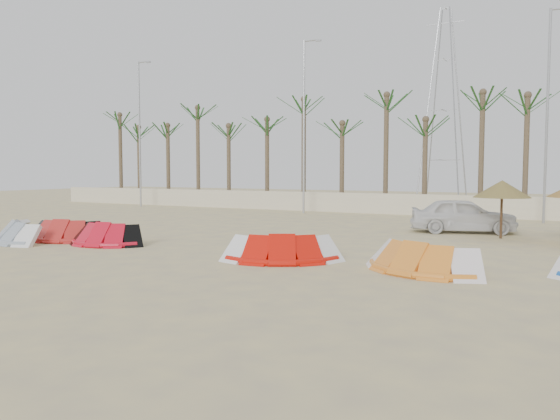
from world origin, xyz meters
The scene contains 14 objects.
ground centered at (0.00, 0.00, 0.00)m, with size 120.00×120.00×0.00m, color #DFC882.
boundary_wall centered at (0.00, 22.00, 0.65)m, with size 60.00×0.30×1.30m, color beige.
palm_line centered at (0.67, 23.50, 6.44)m, with size 52.00×4.00×7.70m.
lamp_a centered at (-19.96, 20.00, 5.77)m, with size 1.25×0.14×11.00m.
lamp_b centered at (-5.96, 20.00, 5.77)m, with size 1.25×0.14×11.00m.
lamp_c centered at (8.04, 20.00, 5.77)m, with size 1.25×0.14×11.00m.
pylon centered at (1.00, 28.00, 0.00)m, with size 3.00×3.00×14.00m, color #A5A8AD, non-canonical shape.
kite_grey centered at (-9.09, 2.15, 0.42)m, with size 3.76×2.73×0.90m.
kite_red_left centered at (-7.91, 3.21, 0.42)m, with size 3.52×2.33×0.90m.
kite_red_mid centered at (-5.57, 3.10, 0.42)m, with size 3.15×1.98×0.90m.
kite_red_right centered at (1.83, 3.13, 0.42)m, with size 3.96×2.87×0.90m.
kite_orange centered at (5.96, 3.33, 0.42)m, with size 3.82×2.52×0.90m.
parasol_left centered at (6.88, 12.07, 2.01)m, with size 2.26×2.26×2.36m.
car centered at (5.13, 13.47, 0.77)m, with size 1.82×4.53×1.55m, color silver.
Camera 1 is at (9.67, -11.48, 2.74)m, focal length 35.00 mm.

